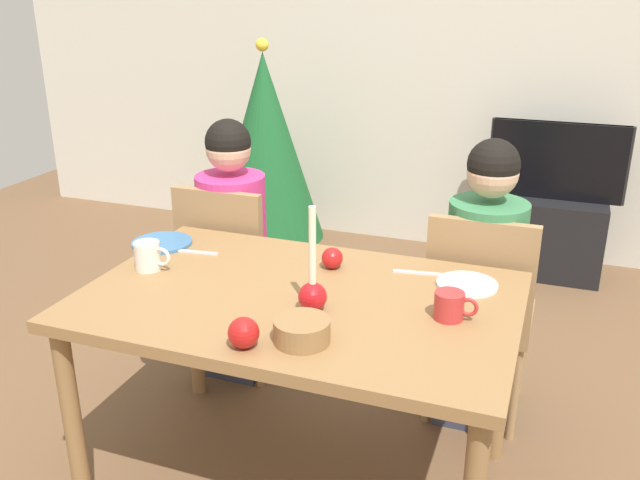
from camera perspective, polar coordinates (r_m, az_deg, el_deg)
name	(u,v)px	position (r m, az deg, el deg)	size (l,w,h in m)	color
back_wall	(450,49)	(4.52, 10.92, 15.49)	(6.40, 0.10, 2.60)	beige
dining_table	(299,318)	(2.24, -1.77, -6.58)	(1.40, 0.90, 0.75)	olive
chair_left	(231,269)	(3.03, -7.52, -2.42)	(0.40, 0.40, 0.90)	#99754C
chair_right	(479,307)	(2.73, 13.26, -5.48)	(0.40, 0.40, 0.90)	#99754C
person_left_child	(234,254)	(3.03, -7.29, -1.19)	(0.30, 0.30, 1.17)	#33384C
person_right_child	(482,290)	(2.74, 13.45, -4.11)	(0.30, 0.30, 1.17)	#33384C
tv_stand	(548,235)	(4.39, 18.62, 0.36)	(0.64, 0.40, 0.48)	black
tv	(557,161)	(4.26, 19.34, 6.29)	(0.79, 0.05, 0.46)	black
christmas_tree	(265,148)	(4.30, -4.63, 7.73)	(0.73, 0.73, 1.39)	brown
candle_centerpiece	(313,290)	(2.08, -0.63, -4.20)	(0.09, 0.09, 0.34)	red
plate_left	(162,243)	(2.69, -13.15, -0.22)	(0.23, 0.23, 0.01)	teal
plate_right	(467,284)	(2.32, 12.27, -3.67)	(0.20, 0.20, 0.01)	silver
mug_left	(148,256)	(2.45, -14.24, -1.31)	(0.14, 0.09, 0.10)	silver
mug_right	(450,306)	(2.08, 10.89, -5.44)	(0.13, 0.09, 0.09)	#B72D2D
fork_left	(195,252)	(2.58, -10.49, -1.00)	(0.18, 0.01, 0.01)	silver
fork_right	(419,273)	(2.38, 8.31, -2.76)	(0.18, 0.01, 0.01)	silver
bowl_walnuts	(302,331)	(1.92, -1.54, -7.63)	(0.16, 0.16, 0.07)	olive
apple_near_candle	(244,333)	(1.90, -6.45, -7.76)	(0.09, 0.09, 0.09)	#B31616
apple_by_left_plate	(332,258)	(2.39, 1.03, -1.53)	(0.08, 0.08, 0.08)	#B41718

